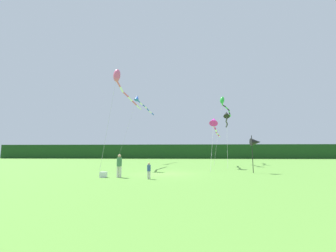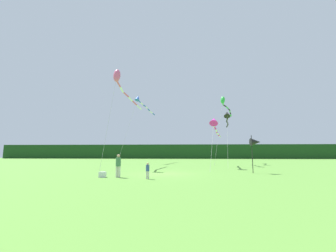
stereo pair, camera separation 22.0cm
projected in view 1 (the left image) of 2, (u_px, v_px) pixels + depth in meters
The scene contains 11 objects.
ground_plane at pixel (164, 174), 17.94m from camera, with size 120.00×120.00×0.00m, color #5B9338.
distant_treeline at pixel (175, 152), 62.77m from camera, with size 108.00×3.71×4.19m, color #193D19.
person_adult at pixel (119, 164), 15.29m from camera, with size 0.37×0.37×1.69m.
person_child at pixel (149, 170), 14.33m from camera, with size 0.25×0.25×1.13m.
cooler_box at pixel (103, 175), 15.22m from camera, with size 0.48×0.35×0.40m, color silver.
banner_flag_pole at pixel (256, 142), 18.78m from camera, with size 0.90×0.70×3.38m.
kite_magenta at pixel (214, 123), 25.41m from camera, with size 3.03×9.92×6.31m.
kite_green at pixel (224, 103), 35.49m from camera, with size 5.16×10.22×11.30m.
kite_blue at pixel (140, 101), 37.95m from camera, with size 4.43×10.83×12.22m.
kite_rainbow at pixel (120, 81), 24.97m from camera, with size 2.39×9.17×11.69m.
kite_black at pixel (227, 116), 30.20m from camera, with size 2.13×9.02×8.00m.
Camera 1 is at (1.33, -18.27, 1.83)m, focal length 22.05 mm.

